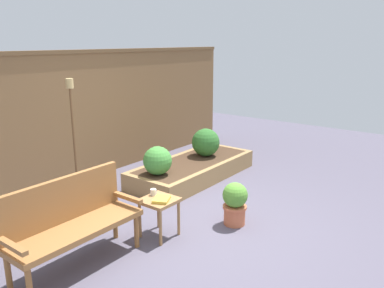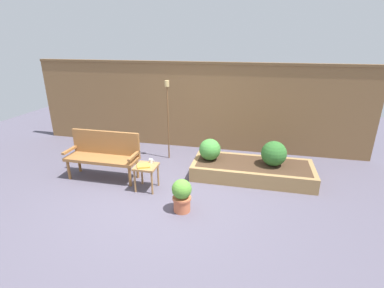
% 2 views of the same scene
% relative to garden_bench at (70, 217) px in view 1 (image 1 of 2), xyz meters
% --- Properties ---
extents(ground_plane, '(14.00, 14.00, 0.00)m').
position_rel_garden_bench_xyz_m(ground_plane, '(1.37, -0.51, -0.54)').
color(ground_plane, '#514C5B').
extents(fence_back, '(8.40, 0.14, 2.16)m').
position_rel_garden_bench_xyz_m(fence_back, '(1.37, 2.09, 0.55)').
color(fence_back, brown).
rests_on(fence_back, ground_plane).
extents(garden_bench, '(1.44, 0.48, 0.94)m').
position_rel_garden_bench_xyz_m(garden_bench, '(0.00, 0.00, 0.00)').
color(garden_bench, '#936033').
rests_on(garden_bench, ground_plane).
extents(side_table, '(0.40, 0.40, 0.48)m').
position_rel_garden_bench_xyz_m(side_table, '(1.02, -0.31, -0.15)').
color(side_table, '#9E7042').
rests_on(side_table, ground_plane).
extents(cup_on_table, '(0.10, 0.07, 0.08)m').
position_rel_garden_bench_xyz_m(cup_on_table, '(1.06, -0.17, -0.02)').
color(cup_on_table, silver).
rests_on(cup_on_table, side_table).
extents(book_on_table, '(0.28, 0.26, 0.04)m').
position_rel_garden_bench_xyz_m(book_on_table, '(0.99, -0.37, -0.05)').
color(book_on_table, gold).
rests_on(book_on_table, side_table).
extents(potted_boxwood, '(0.32, 0.32, 0.56)m').
position_rel_garden_bench_xyz_m(potted_boxwood, '(1.84, -0.86, -0.25)').
color(potted_boxwood, '#C66642').
rests_on(potted_boxwood, ground_plane).
extents(raised_planter_bed, '(2.40, 1.00, 0.30)m').
position_rel_garden_bench_xyz_m(raised_planter_bed, '(2.92, 0.64, -0.39)').
color(raised_planter_bed, '#997547').
rests_on(raised_planter_bed, ground_plane).
extents(shrub_near_bench, '(0.44, 0.44, 0.44)m').
position_rel_garden_bench_xyz_m(shrub_near_bench, '(2.04, 0.65, -0.02)').
color(shrub_near_bench, brown).
rests_on(shrub_near_bench, raised_planter_bed).
extents(shrub_far_corner, '(0.50, 0.50, 0.50)m').
position_rel_garden_bench_xyz_m(shrub_far_corner, '(3.31, 0.65, 0.00)').
color(shrub_far_corner, brown).
rests_on(shrub_far_corner, raised_planter_bed).
extents(tiki_torch, '(0.10, 0.10, 1.82)m').
position_rel_garden_bench_xyz_m(tiki_torch, '(0.97, 1.21, 0.69)').
color(tiki_torch, brown).
rests_on(tiki_torch, ground_plane).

